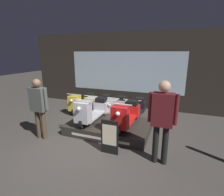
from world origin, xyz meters
The scene contains 12 objects.
ground_plane centered at (0.00, 0.00, 0.00)m, with size 30.00×30.00×0.00m, color #423D38.
shop_wall_back centered at (0.00, 3.95, 1.60)m, with size 9.04×0.09×3.20m.
display_platform centered at (0.33, 1.28, 0.14)m, with size 2.43×1.57×0.28m.
scooter_display_left centered at (-0.22, 1.27, 0.62)m, with size 0.62×1.72×0.84m.
scooter_display_right centered at (0.88, 1.27, 0.62)m, with size 0.62×1.72×0.84m.
scooter_backrow_0 centered at (-1.44, 2.76, 0.34)m, with size 0.62×1.72×0.84m.
scooter_backrow_1 centered at (-0.69, 2.76, 0.34)m, with size 0.62×1.72×0.84m.
scooter_backrow_2 centered at (0.06, 2.76, 0.34)m, with size 0.62×1.72×0.84m.
scooter_backrow_3 centered at (0.82, 2.76, 0.34)m, with size 0.62×1.72×0.84m.
person_left_browsing centered at (-1.30, 0.19, 1.01)m, with size 0.59×0.24×1.70m.
person_right_browsing centered at (1.94, 0.19, 1.10)m, with size 0.60×0.25×1.84m.
price_sign_board centered at (0.79, 0.13, 0.43)m, with size 0.43×0.04×0.85m.
Camera 1 is at (2.16, -3.36, 2.38)m, focal length 28.00 mm.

